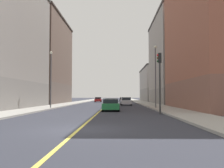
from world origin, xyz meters
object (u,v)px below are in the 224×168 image
object	(u,v)px
traffic_light_left_near	(160,74)
car_black	(123,99)
building_right_midblock	(36,61)
street_lamp_left_near	(155,70)
car_silver	(126,101)
building_left_mid	(183,61)
car_green	(111,105)
car_orange	(125,100)
building_left_far	(162,85)
car_red	(98,100)
car_white	(111,103)
street_lamp_right_near	(51,73)

from	to	relation	value
traffic_light_left_near	car_black	world-z (taller)	traffic_light_left_near
building_right_midblock	traffic_light_left_near	size ratio (longest dim) A/B	3.75
street_lamp_left_near	car_silver	size ratio (longest dim) A/B	1.95
street_lamp_left_near	car_black	bearing A→B (deg)	94.51
building_left_mid	building_right_midblock	world-z (taller)	building_right_midblock
street_lamp_left_near	car_green	distance (m)	8.31
building_right_midblock	car_green	bearing A→B (deg)	-57.16
building_right_midblock	traffic_light_left_near	world-z (taller)	building_right_midblock
car_black	car_orange	size ratio (longest dim) A/B	1.02
street_lamp_left_near	car_orange	bearing A→B (deg)	97.09
building_left_mid	building_left_far	xyz separation A→B (m)	(0.00, 25.01, -3.90)
car_red	car_white	world-z (taller)	car_white
building_right_midblock	car_black	xyz separation A→B (m)	(18.82, 21.29, -8.44)
traffic_light_left_near	building_left_mid	bearing A→B (deg)	72.00
car_red	car_green	bearing A→B (deg)	-83.70
traffic_light_left_near	car_white	size ratio (longest dim) A/B	1.21
building_left_far	street_lamp_right_near	bearing A→B (deg)	-116.12
car_black	car_silver	size ratio (longest dim) A/B	1.10
car_black	car_green	bearing A→B (deg)	-92.71
car_black	car_green	world-z (taller)	car_green
street_lamp_left_near	car_orange	world-z (taller)	street_lamp_left_near
car_orange	car_red	distance (m)	11.95
traffic_light_left_near	street_lamp_left_near	size ratio (longest dim) A/B	0.70
building_right_midblock	car_orange	world-z (taller)	building_right_midblock
building_left_mid	building_left_far	distance (m)	25.31
car_orange	car_white	bearing A→B (deg)	-96.46
car_green	car_white	bearing A→B (deg)	90.84
building_left_mid	car_orange	xyz separation A→B (m)	(-11.92, 5.12, -8.31)
car_orange	car_green	bearing A→B (deg)	-94.55
building_right_midblock	street_lamp_right_near	size ratio (longest dim) A/B	2.85
street_lamp_left_near	car_black	world-z (taller)	street_lamp_left_near
car_red	car_silver	distance (m)	23.53
car_red	car_white	size ratio (longest dim) A/B	0.90
car_orange	car_red	size ratio (longest dim) A/B	1.07
building_left_far	car_white	xyz separation A→B (m)	(-14.43, -42.07, -4.40)
building_right_midblock	car_black	distance (m)	29.65
building_right_midblock	car_red	distance (m)	20.52
car_orange	building_left_mid	bearing A→B (deg)	-23.24
traffic_light_left_near	car_black	distance (m)	52.19
street_lamp_left_near	street_lamp_right_near	bearing A→B (deg)	178.78
street_lamp_left_near	car_silver	bearing A→B (deg)	104.62
street_lamp_left_near	car_white	bearing A→B (deg)	148.71
building_left_mid	building_right_midblock	bearing A→B (deg)	178.62
street_lamp_right_near	traffic_light_left_near	bearing A→B (deg)	-38.16
building_left_far	car_white	world-z (taller)	building_left_far
car_red	car_black	bearing A→B (deg)	46.97
building_left_far	traffic_light_left_near	world-z (taller)	building_left_far
building_left_far	building_right_midblock	xyz separation A→B (m)	(-30.92, -24.26, 4.02)
building_left_mid	car_black	distance (m)	26.48
car_orange	street_lamp_right_near	bearing A→B (deg)	-112.03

